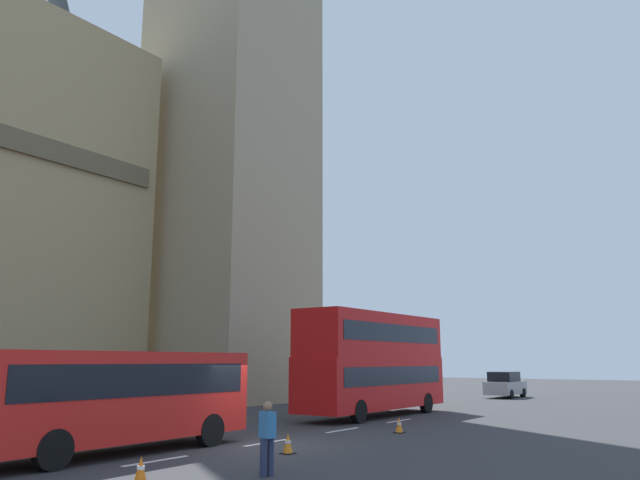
{
  "coord_description": "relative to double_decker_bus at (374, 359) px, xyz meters",
  "views": [
    {
      "loc": [
        -15.72,
        -13.59,
        2.64
      ],
      "look_at": [
        6.77,
        2.13,
        7.98
      ],
      "focal_mm": 34.89,
      "sensor_mm": 36.0,
      "label": 1
    }
  ],
  "objects": [
    {
      "name": "lane_centre_marking",
      "position": [
        -12.86,
        -2.0,
        -2.71
      ],
      "size": [
        25.2,
        0.16,
        0.01
      ],
      "color": "silver",
      "rests_on": "ground_plane"
    },
    {
      "name": "traffic_cone_east",
      "position": [
        -5.53,
        -4.23,
        -2.43
      ],
      "size": [
        0.36,
        0.36,
        0.58
      ],
      "color": "black",
      "rests_on": "ground_plane"
    },
    {
      "name": "traffic_cone_west",
      "position": [
        -17.44,
        -4.14,
        -2.43
      ],
      "size": [
        0.36,
        0.36,
        0.58
      ],
      "color": "black",
      "rests_on": "ground_plane"
    },
    {
      "name": "sedan_lead",
      "position": [
        19.04,
        0.0,
        -1.8
      ],
      "size": [
        4.4,
        1.86,
        1.85
      ],
      "color": "gray",
      "rests_on": "ground_plane"
    },
    {
      "name": "ground_plane",
      "position": [
        -11.22,
        -2.0,
        -2.71
      ],
      "size": [
        160.0,
        160.0,
        0.0
      ],
      "primitive_type": "plane",
      "color": "#333335"
    },
    {
      "name": "pedestrian_near_cones",
      "position": [
        -15.21,
        -5.87,
        -1.8
      ],
      "size": [
        0.35,
        0.45,
        1.69
      ],
      "color": "#262D4C",
      "rests_on": "ground_plane"
    },
    {
      "name": "traffic_cone_middle",
      "position": [
        -12.11,
        -4.09,
        -2.43
      ],
      "size": [
        0.36,
        0.36,
        0.58
      ],
      "color": "black",
      "rests_on": "ground_plane"
    },
    {
      "name": "double_decker_bus",
      "position": [
        0.0,
        0.0,
        0.0
      ],
      "size": [
        10.44,
        2.54,
        4.9
      ],
      "color": "red",
      "rests_on": "ground_plane"
    }
  ]
}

